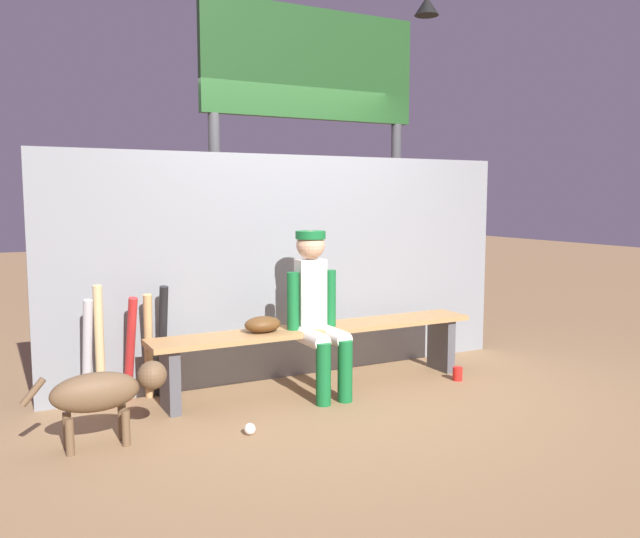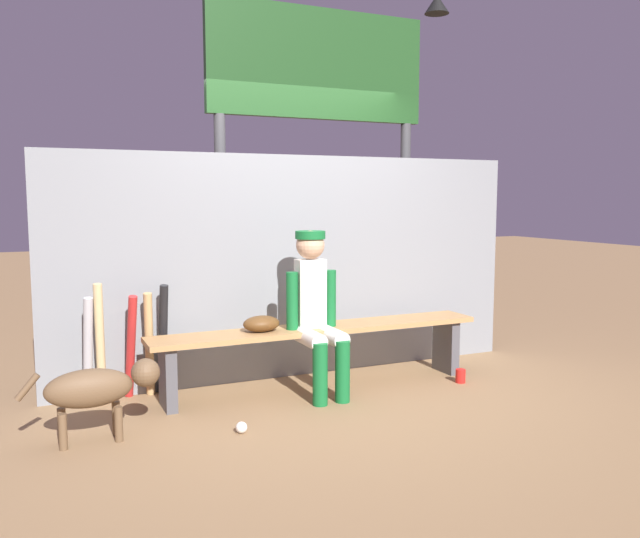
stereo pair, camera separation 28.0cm
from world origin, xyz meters
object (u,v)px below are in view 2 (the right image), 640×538
player_seated (316,306)px  cup_on_ground (460,376)px  baseball_glove (261,324)px  scoreboard (324,96)px  dugout_bench (320,340)px  bat_aluminum_silver (88,352)px  baseball (241,427)px  bat_aluminum_red (131,347)px  bat_aluminum_black (163,340)px  bat_wood_tan (149,344)px  bat_wood_natural (100,344)px  cup_on_bench (303,321)px  dog (99,388)px

player_seated → cup_on_ground: (1.18, -0.22, -0.63)m
baseball_glove → scoreboard: size_ratio=0.08×
dugout_bench → bat_aluminum_silver: size_ratio=3.32×
baseball → dugout_bench: bearing=38.5°
bat_aluminum_red → baseball: 1.19m
baseball_glove → player_seated: bearing=-15.7°
dugout_bench → baseball: (-0.86, -0.68, -0.35)m
cup_on_ground → scoreboard: scoreboard is taller
dugout_bench → bat_aluminum_black: (-1.15, 0.33, 0.04)m
bat_wood_tan → bat_wood_natural: 0.36m
baseball_glove → bat_wood_tan: bat_wood_tan is taller
bat_aluminum_black → cup_on_ground: (2.25, -0.66, -0.37)m
bat_wood_tan → player_seated: bearing=-20.8°
baseball → cup_on_bench: bearing=43.7°
bat_wood_tan → scoreboard: 2.78m
dugout_bench → player_seated: 0.32m
player_seated → bat_aluminum_silver: player_seated is taller
bat_wood_tan → cup_on_ground: bat_wood_tan is taller
cup_on_ground → bat_aluminum_black: bearing=163.7°
bat_aluminum_black → bat_aluminum_silver: bat_aluminum_black is taller
baseball_glove → bat_wood_tan: size_ratio=0.35×
bat_aluminum_red → bat_aluminum_silver: bat_aluminum_silver is taller
bat_wood_natural → scoreboard: 3.01m
scoreboard → dog: scoreboard is taller
bat_wood_tan → scoreboard: bearing=21.9°
cup_on_ground → dog: (-2.80, -0.12, 0.28)m
baseball_glove → bat_wood_tan: bearing=156.8°
cup_on_bench → bat_aluminum_silver: bearing=170.3°
bat_wood_natural → scoreboard: size_ratio=0.26×
player_seated → scoreboard: 2.18m
player_seated → bat_aluminum_red: (-1.31, 0.43, -0.28)m
baseball_glove → cup_on_bench: bearing=0.9°
dog → bat_aluminum_silver: bearing=89.9°
cup_on_bench → player_seated: bearing=-63.7°
baseball_glove → bat_wood_natural: (-1.13, 0.27, -0.11)m
baseball_glove → cup_on_ground: size_ratio=2.55×
player_seated → baseball: 1.16m
dugout_bench → bat_aluminum_red: bearing=167.2°
baseball → scoreboard: (1.38, 1.73, 2.39)m
dugout_bench → bat_wood_tan: (-1.25, 0.33, 0.01)m
cup_on_ground → scoreboard: 2.80m
bat_aluminum_red → cup_on_ground: (2.49, -0.65, -0.34)m
cup_on_bench → bat_wood_natural: bearing=169.7°
bat_aluminum_red → bat_aluminum_silver: 0.31m
player_seated → bat_aluminum_silver: size_ratio=1.54×
dugout_bench → bat_wood_natural: bat_wood_natural is taller
bat_aluminum_silver → dugout_bench: bearing=-9.1°
baseball → cup_on_ground: 2.00m
bat_aluminum_silver → dog: bearing=-90.1°
cup_on_bench → dog: cup_on_bench is taller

